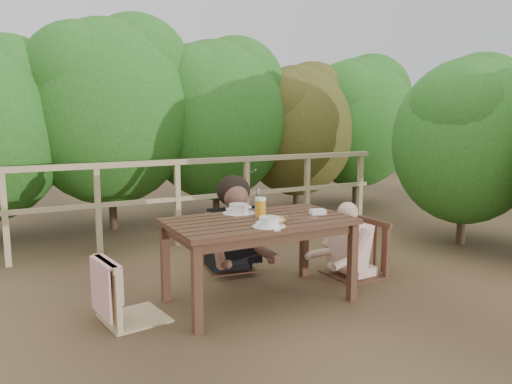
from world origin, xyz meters
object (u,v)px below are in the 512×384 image
woman (228,197)px  soup_far (239,209)px  diner_right (358,214)px  soup_near (269,222)px  beer_glass (261,208)px  bottle (258,202)px  table (259,261)px  chair_far (229,223)px  tumbler (285,220)px  chair_left (132,260)px  butter_tub (318,213)px  chair_right (355,224)px  bread_roll (279,220)px

woman → soup_far: 0.66m
diner_right → soup_near: diner_right is taller
beer_glass → bottle: size_ratio=0.73×
table → soup_near: bearing=-102.5°
chair_far → tumbler: chair_far is taller
chair_left → soup_near: bearing=-120.1°
soup_far → chair_left: bearing=-169.5°
soup_near → soup_far: 0.56m
chair_far → butter_tub: 1.07m
soup_far → tumbler: size_ratio=3.93×
chair_far → tumbler: bearing=-84.0°
beer_glass → table: bearing=-128.6°
diner_right → chair_left: bearing=89.1°
chair_far → chair_right: chair_right is taller
woman → soup_far: bearing=81.3°
tumbler → beer_glass: bearing=102.0°
table → bread_roll: bearing=-74.8°
woman → bottle: bearing=92.3°
chair_far → butter_tub: chair_far is taller
chair_far → diner_right: bearing=-28.8°
beer_glass → tumbler: size_ratio=2.46×
chair_far → butter_tub: bearing=-61.1°
soup_far → beer_glass: beer_glass is taller
tumbler → butter_tub: 0.44m
woman → butter_tub: bearing=118.5°
diner_right → beer_glass: size_ratio=6.87×
woman → soup_near: woman is taller
woman → chair_left: bearing=43.0°
chair_right → chair_far: bearing=-129.7°
diner_right → bottle: 1.09m
chair_far → bread_roll: (-0.09, -1.11, 0.25)m
soup_far → chair_right: bearing=-6.6°
woman → butter_tub: woman is taller
chair_left → chair_far: bearing=-63.7°
chair_far → beer_glass: bearing=-88.8°
bread_roll → butter_tub: (0.46, 0.14, -0.01)m
diner_right → soup_near: size_ratio=4.63×
table → chair_left: 1.02m
chair_left → woman: woman is taller
table → soup_near: size_ratio=5.73×
bottle → chair_far: bearing=84.2°
beer_glass → bottle: 0.10m
chair_right → woman: size_ratio=0.69×
chair_far → bread_roll: bearing=-86.6°
soup_near → tumbler: 0.18m
table → diner_right: (1.14, 0.15, 0.25)m
diner_right → tumbler: (-1.04, -0.38, 0.12)m
chair_right → diner_right: diner_right is taller
bread_roll → bottle: 0.38m
soup_near → tumbler: soup_near is taller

